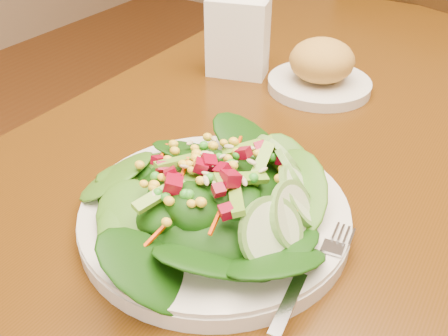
# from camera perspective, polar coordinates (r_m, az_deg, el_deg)

# --- Properties ---
(dining_table) EXTENTS (0.90, 1.40, 0.75)m
(dining_table) POSITION_cam_1_polar(r_m,az_deg,el_deg) (0.83, 13.91, -2.31)
(dining_table) COLOR #44240A
(dining_table) RESTS_ON ground_plane
(chair_far) EXTENTS (0.52, 0.52, 0.87)m
(chair_far) POSITION_cam_1_polar(r_m,az_deg,el_deg) (1.68, 19.55, 9.12)
(chair_far) COLOR black
(chair_far) RESTS_ON ground_plane
(salad_plate) EXTENTS (0.31, 0.31, 0.09)m
(salad_plate) POSITION_cam_1_polar(r_m,az_deg,el_deg) (0.56, -0.18, -4.12)
(salad_plate) COLOR silver
(salad_plate) RESTS_ON dining_table
(bread_plate) EXTENTS (0.18, 0.18, 0.09)m
(bread_plate) POSITION_cam_1_polar(r_m,az_deg,el_deg) (0.89, 11.00, 10.97)
(bread_plate) COLOR silver
(bread_plate) RESTS_ON dining_table
(napkin_holder) EXTENTS (0.12, 0.08, 0.14)m
(napkin_holder) POSITION_cam_1_polar(r_m,az_deg,el_deg) (0.92, 1.59, 14.88)
(napkin_holder) COLOR white
(napkin_holder) RESTS_ON dining_table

